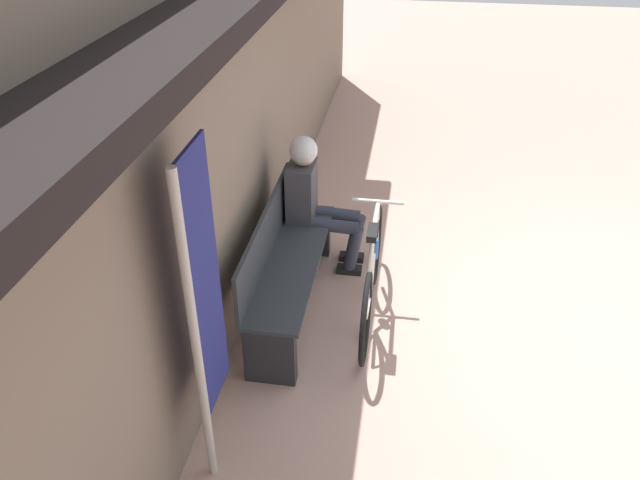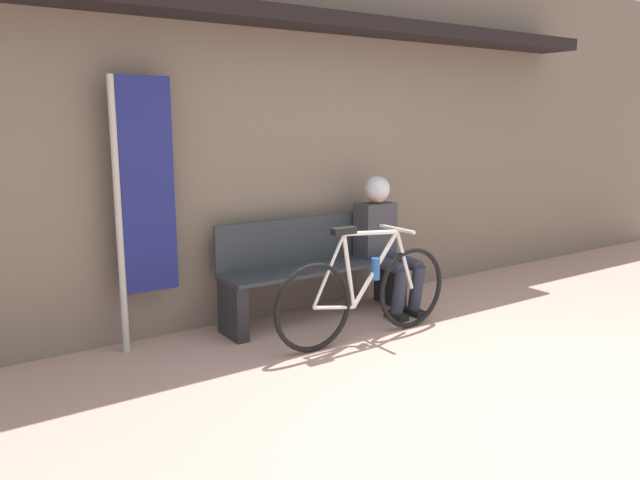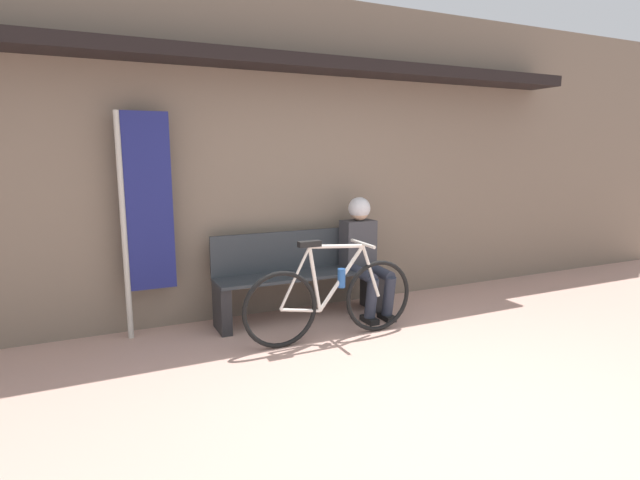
# 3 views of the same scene
# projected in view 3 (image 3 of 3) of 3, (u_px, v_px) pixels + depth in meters

# --- Properties ---
(ground_plane) EXTENTS (24.00, 24.00, 0.00)m
(ground_plane) POSITION_uv_depth(u_px,v_px,m) (439.00, 417.00, 3.16)
(ground_plane) COLOR tan
(storefront_wall) EXTENTS (12.00, 0.56, 3.20)m
(storefront_wall) POSITION_uv_depth(u_px,v_px,m) (289.00, 152.00, 5.12)
(storefront_wall) COLOR #756656
(storefront_wall) RESTS_ON ground_plane
(park_bench_near) EXTENTS (1.73, 0.42, 0.87)m
(park_bench_near) POSITION_uv_depth(u_px,v_px,m) (300.00, 277.00, 5.02)
(park_bench_near) COLOR #2D3338
(park_bench_near) RESTS_ON ground_plane
(bicycle) EXTENTS (1.65, 0.40, 0.91)m
(bicycle) POSITION_uv_depth(u_px,v_px,m) (332.00, 298.00, 4.43)
(bicycle) COLOR black
(bicycle) RESTS_ON ground_plane
(person_seated) EXTENTS (0.34, 0.65, 1.21)m
(person_seated) POSITION_uv_depth(u_px,v_px,m) (363.00, 247.00, 5.13)
(person_seated) COLOR #2D3342
(person_seated) RESTS_ON ground_plane
(banner_pole) EXTENTS (0.45, 0.05, 2.01)m
(banner_pole) POSITION_uv_depth(u_px,v_px,m) (142.00, 210.00, 4.39)
(banner_pole) COLOR #B7B2A8
(banner_pole) RESTS_ON ground_plane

